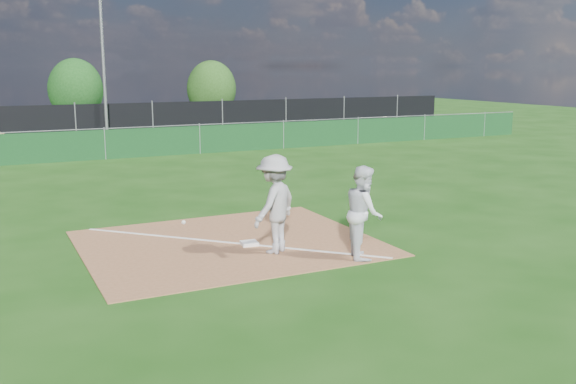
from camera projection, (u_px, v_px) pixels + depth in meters
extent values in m
plane|color=#17420E|center=(134.00, 178.00, 21.59)|extent=(90.00, 90.00, 0.00)
cube|color=#8F5C39|center=(229.00, 243.00, 13.65)|extent=(6.00, 5.00, 0.02)
cube|color=white|center=(229.00, 242.00, 13.65)|extent=(5.01, 5.01, 0.01)
cube|color=#0F3817|center=(105.00, 145.00, 25.88)|extent=(44.00, 0.05, 1.20)
cube|color=black|center=(76.00, 122.00, 32.88)|extent=(46.00, 0.04, 1.80)
cube|color=black|center=(64.00, 131.00, 37.46)|extent=(46.00, 9.00, 0.01)
cylinder|color=slate|center=(103.00, 60.00, 32.66)|extent=(0.16, 0.16, 8.00)
cube|color=white|center=(249.00, 243.00, 13.47)|extent=(0.38, 0.38, 0.07)
imported|color=#AEAEB0|center=(275.00, 204.00, 12.79)|extent=(1.47, 1.33, 1.98)
sphere|color=white|center=(184.00, 222.00, 12.12)|extent=(0.08, 0.08, 0.08)
imported|color=white|center=(364.00, 212.00, 12.50)|extent=(0.99, 1.09, 1.84)
imported|color=black|center=(24.00, 121.00, 35.81)|extent=(4.29, 2.88, 1.34)
imported|color=black|center=(172.00, 115.00, 39.97)|extent=(4.87, 2.00, 1.41)
cylinder|color=#382316|center=(77.00, 113.00, 43.12)|extent=(0.24, 0.24, 1.19)
ellipsoid|color=#144513|center=(76.00, 89.00, 42.82)|extent=(3.58, 3.58, 4.12)
cylinder|color=#382316|center=(212.00, 111.00, 45.93)|extent=(0.24, 0.24, 1.16)
ellipsoid|color=#1F4814|center=(212.00, 89.00, 45.63)|extent=(3.48, 3.48, 4.01)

